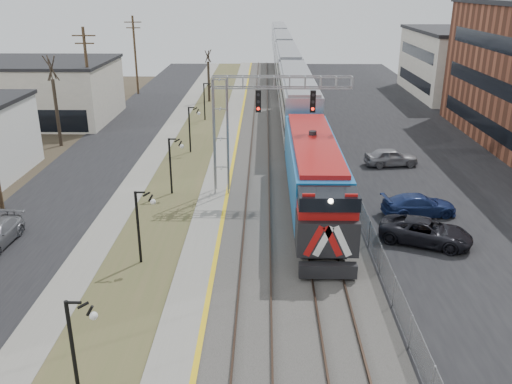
{
  "coord_description": "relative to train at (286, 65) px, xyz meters",
  "views": [
    {
      "loc": [
        2.41,
        -6.99,
        13.55
      ],
      "look_at": [
        1.95,
        21.68,
        2.6
      ],
      "focal_mm": 38.0,
      "sensor_mm": 36.0,
      "label": 1
    }
  ],
  "objects": [
    {
      "name": "signal_gantry",
      "position": [
        -4.28,
        -44.01,
        2.65
      ],
      "size": [
        9.0,
        1.07,
        8.15
      ],
      "color": "gray",
      "rests_on": "ground"
    },
    {
      "name": "platform_edge",
      "position": [
        -5.62,
        -37.0,
        -2.69
      ],
      "size": [
        0.24,
        120.0,
        0.01
      ],
      "primitive_type": "cube",
      "color": "gold",
      "rests_on": "platform"
    },
    {
      "name": "track_far",
      "position": [
        -0.0,
        -37.0,
        -2.66
      ],
      "size": [
        1.58,
        120.0,
        0.15
      ],
      "color": "#2D2119",
      "rests_on": "ballast_bed"
    },
    {
      "name": "car_lot_d",
      "position": [
        6.61,
        -47.49,
        -2.27
      ],
      "size": [
        4.83,
        2.44,
        1.35
      ],
      "primitive_type": "imported",
      "rotation": [
        0.0,
        0.0,
        1.69
      ],
      "color": "navy",
      "rests_on": "ground"
    },
    {
      "name": "ballast_bed",
      "position": [
        -1.5,
        -37.0,
        -2.84
      ],
      "size": [
        8.0,
        120.0,
        0.2
      ],
      "primitive_type": "cube",
      "color": "#595651",
      "rests_on": "ground"
    },
    {
      "name": "street_west",
      "position": [
        -17.0,
        -37.0,
        -2.92
      ],
      "size": [
        7.0,
        120.0,
        0.04
      ],
      "primitive_type": "cube",
      "color": "black",
      "rests_on": "ground"
    },
    {
      "name": "bare_trees",
      "position": [
        -18.16,
        -33.09,
        -0.24
      ],
      "size": [
        12.3,
        42.3,
        5.95
      ],
      "color": "#382D23",
      "rests_on": "ground"
    },
    {
      "name": "sidewalk",
      "position": [
        -12.5,
        -37.0,
        -2.9
      ],
      "size": [
        2.0,
        120.0,
        0.08
      ],
      "primitive_type": "cube",
      "color": "gray",
      "rests_on": "ground"
    },
    {
      "name": "lampposts",
      "position": [
        -9.5,
        -53.71,
        -0.94
      ],
      "size": [
        0.14,
        62.14,
        4.0
      ],
      "color": "black",
      "rests_on": "ground"
    },
    {
      "name": "parking_lot",
      "position": [
        10.5,
        -37.0,
        -2.92
      ],
      "size": [
        16.0,
        120.0,
        0.04
      ],
      "primitive_type": "cube",
      "color": "black",
      "rests_on": "ground"
    },
    {
      "name": "grass_median",
      "position": [
        -9.5,
        -37.0,
        -2.91
      ],
      "size": [
        4.0,
        120.0,
        0.06
      ],
      "primitive_type": "cube",
      "color": "#4C522B",
      "rests_on": "ground"
    },
    {
      "name": "platform",
      "position": [
        -6.5,
        -37.0,
        -2.82
      ],
      "size": [
        2.0,
        120.0,
        0.24
      ],
      "primitive_type": "cube",
      "color": "gray",
      "rests_on": "ground"
    },
    {
      "name": "track_near",
      "position": [
        -3.5,
        -37.0,
        -2.66
      ],
      "size": [
        1.58,
        120.0,
        0.15
      ],
      "color": "#2D2119",
      "rests_on": "ballast_bed"
    },
    {
      "name": "car_lot_c",
      "position": [
        5.93,
        -51.46,
        -2.24
      ],
      "size": [
        5.54,
        4.09,
        1.4
      ],
      "primitive_type": "imported",
      "rotation": [
        0.0,
        0.0,
        1.17
      ],
      "color": "black",
      "rests_on": "ground"
    },
    {
      "name": "train",
      "position": [
        0.0,
        0.0,
        0.0
      ],
      "size": [
        3.0,
        108.65,
        5.33
      ],
      "color": "#135EA2",
      "rests_on": "ground"
    },
    {
      "name": "car_lot_e",
      "position": [
        7.04,
        -37.45,
        -2.23
      ],
      "size": [
        4.37,
        2.2,
        1.43
      ],
      "primitive_type": "imported",
      "rotation": [
        0.0,
        0.0,
        1.7
      ],
      "color": "gray",
      "rests_on": "ground"
    },
    {
      "name": "fence",
      "position": [
        2.7,
        -37.0,
        -2.14
      ],
      "size": [
        0.04,
        120.0,
        1.6
      ],
      "primitive_type": "cube",
      "color": "gray",
      "rests_on": "ground"
    }
  ]
}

